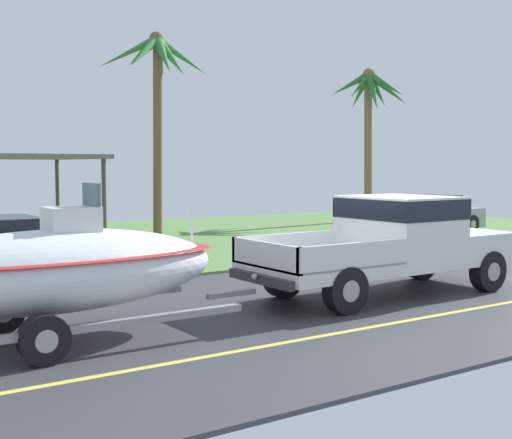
{
  "coord_description": "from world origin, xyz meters",
  "views": [
    {
      "loc": [
        -8.98,
        -9.44,
        2.49
      ],
      "look_at": [
        -2.09,
        0.69,
        1.51
      ],
      "focal_mm": 48.75,
      "sensor_mm": 36.0,
      "label": 1
    }
  ],
  "objects_px": {
    "boat_on_trailer": "(54,270)",
    "parked_sedan_far": "(424,215)",
    "pickup_truck_towing": "(398,239)",
    "palm_tree_far_left": "(157,76)",
    "palm_tree_near_left": "(371,102)"
  },
  "relations": [
    {
      "from": "pickup_truck_towing",
      "to": "palm_tree_near_left",
      "type": "height_order",
      "value": "palm_tree_near_left"
    },
    {
      "from": "pickup_truck_towing",
      "to": "boat_on_trailer",
      "type": "height_order",
      "value": "boat_on_trailer"
    },
    {
      "from": "boat_on_trailer",
      "to": "palm_tree_far_left",
      "type": "distance_m",
      "value": 15.1
    },
    {
      "from": "pickup_truck_towing",
      "to": "palm_tree_near_left",
      "type": "bearing_deg",
      "value": 48.42
    },
    {
      "from": "palm_tree_near_left",
      "to": "palm_tree_far_left",
      "type": "bearing_deg",
      "value": -178.25
    },
    {
      "from": "boat_on_trailer",
      "to": "palm_tree_far_left",
      "type": "height_order",
      "value": "palm_tree_far_left"
    },
    {
      "from": "palm_tree_far_left",
      "to": "parked_sedan_far",
      "type": "bearing_deg",
      "value": -29.26
    },
    {
      "from": "pickup_truck_towing",
      "to": "parked_sedan_far",
      "type": "relative_size",
      "value": 1.31
    },
    {
      "from": "palm_tree_far_left",
      "to": "boat_on_trailer",
      "type": "bearing_deg",
      "value": -121.93
    },
    {
      "from": "parked_sedan_far",
      "to": "palm_tree_near_left",
      "type": "xyz_separation_m",
      "value": [
        1.98,
        4.92,
        4.46
      ]
    },
    {
      "from": "boat_on_trailer",
      "to": "parked_sedan_far",
      "type": "distance_m",
      "value": 17.6
    },
    {
      "from": "parked_sedan_far",
      "to": "palm_tree_far_left",
      "type": "height_order",
      "value": "palm_tree_far_left"
    },
    {
      "from": "parked_sedan_far",
      "to": "palm_tree_far_left",
      "type": "bearing_deg",
      "value": 150.74
    },
    {
      "from": "boat_on_trailer",
      "to": "palm_tree_near_left",
      "type": "xyz_separation_m",
      "value": [
        17.84,
        12.55,
        4.11
      ]
    },
    {
      "from": "boat_on_trailer",
      "to": "parked_sedan_far",
      "type": "relative_size",
      "value": 1.35
    }
  ]
}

